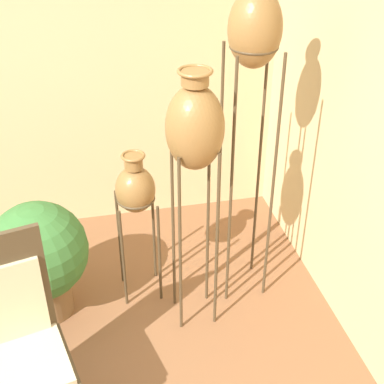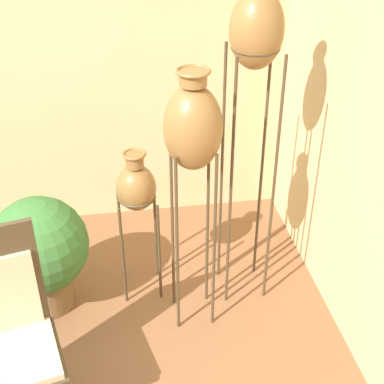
{
  "view_description": "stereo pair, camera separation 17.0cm",
  "coord_description": "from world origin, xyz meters",
  "px_view_note": "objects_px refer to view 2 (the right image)",
  "views": [
    {
      "loc": [
        0.52,
        -1.9,
        2.71
      ],
      "look_at": [
        1.14,
        0.92,
        0.88
      ],
      "focal_mm": 50.0,
      "sensor_mm": 36.0,
      "label": 1
    },
    {
      "loc": [
        0.69,
        -1.94,
        2.71
      ],
      "look_at": [
        1.14,
        0.92,
        0.88
      ],
      "focal_mm": 50.0,
      "sensor_mm": 36.0,
      "label": 2
    }
  ],
  "objects_px": {
    "vase_stand_medium": "(193,131)",
    "chair": "(4,328)",
    "vase_stand_short": "(136,189)",
    "potted_plant": "(40,250)",
    "vase_stand_tall": "(256,38)"
  },
  "relations": [
    {
      "from": "vase_stand_medium",
      "to": "chair",
      "type": "xyz_separation_m",
      "value": [
        -1.08,
        -0.61,
        -0.75
      ]
    },
    {
      "from": "vase_stand_tall",
      "to": "vase_stand_short",
      "type": "distance_m",
      "value": 1.22
    },
    {
      "from": "vase_stand_tall",
      "to": "chair",
      "type": "distance_m",
      "value": 2.07
    },
    {
      "from": "vase_stand_short",
      "to": "chair",
      "type": "height_order",
      "value": "chair"
    },
    {
      "from": "chair",
      "to": "potted_plant",
      "type": "relative_size",
      "value": 1.4
    },
    {
      "from": "chair",
      "to": "vase_stand_medium",
      "type": "bearing_deg",
      "value": 15.61
    },
    {
      "from": "vase_stand_tall",
      "to": "potted_plant",
      "type": "relative_size",
      "value": 2.58
    },
    {
      "from": "potted_plant",
      "to": "vase_stand_medium",
      "type": "bearing_deg",
      "value": -13.69
    },
    {
      "from": "vase_stand_tall",
      "to": "vase_stand_medium",
      "type": "bearing_deg",
      "value": -150.55
    },
    {
      "from": "vase_stand_medium",
      "to": "vase_stand_short",
      "type": "relative_size",
      "value": 1.56
    },
    {
      "from": "potted_plant",
      "to": "chair",
      "type": "bearing_deg",
      "value": -96.08
    },
    {
      "from": "vase_stand_medium",
      "to": "chair",
      "type": "height_order",
      "value": "vase_stand_medium"
    },
    {
      "from": "chair",
      "to": "vase_stand_short",
      "type": "bearing_deg",
      "value": 36.83
    },
    {
      "from": "vase_stand_short",
      "to": "potted_plant",
      "type": "bearing_deg",
      "value": -174.19
    },
    {
      "from": "vase_stand_short",
      "to": "potted_plant",
      "type": "distance_m",
      "value": 0.77
    }
  ]
}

